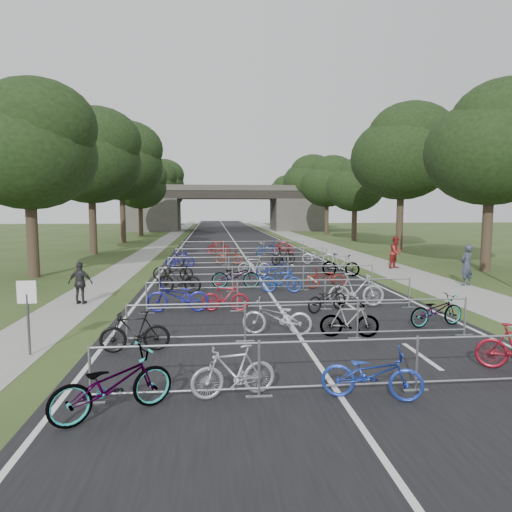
% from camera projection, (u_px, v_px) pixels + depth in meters
% --- Properties ---
extents(ground, '(200.00, 200.00, 0.00)m').
position_uv_depth(ground, '(339.00, 394.00, 8.71)').
color(ground, '#2E411C').
rests_on(ground, ground).
extents(road, '(11.00, 140.00, 0.01)m').
position_uv_depth(road, '(231.00, 236.00, 58.21)').
color(road, black).
rests_on(road, ground).
extents(sidewalk_right, '(3.00, 140.00, 0.01)m').
position_uv_depth(sidewalk_right, '(292.00, 236.00, 58.98)').
color(sidewalk_right, gray).
rests_on(sidewalk_right, ground).
extents(sidewalk_left, '(2.00, 140.00, 0.01)m').
position_uv_depth(sidewalk_left, '(171.00, 236.00, 57.49)').
color(sidewalk_left, gray).
rests_on(sidewalk_left, ground).
extents(lane_markings, '(0.12, 140.00, 0.00)m').
position_uv_depth(lane_markings, '(231.00, 236.00, 58.21)').
color(lane_markings, silver).
rests_on(lane_markings, ground).
extents(overpass_bridge, '(31.00, 8.00, 7.05)m').
position_uv_depth(overpass_bridge, '(227.00, 208.00, 72.69)').
color(overpass_bridge, '#47453F').
rests_on(overpass_bridge, ground).
extents(park_sign, '(0.45, 0.06, 1.83)m').
position_uv_depth(park_sign, '(27.00, 304.00, 10.90)').
color(park_sign, '#4C4C51').
rests_on(park_sign, ground).
extents(tree_left_0, '(6.72, 6.72, 10.25)m').
position_uv_depth(tree_left_0, '(30.00, 149.00, 22.70)').
color(tree_left_0, '#33261C').
rests_on(tree_left_0, ground).
extents(tree_right_0, '(7.17, 7.17, 10.93)m').
position_uv_depth(tree_right_0, '(494.00, 146.00, 25.02)').
color(tree_right_0, '#33261C').
rests_on(tree_right_0, ground).
extents(tree_left_1, '(7.56, 7.56, 11.53)m').
position_uv_depth(tree_left_1, '(92.00, 158.00, 34.50)').
color(tree_left_1, '#33261C').
rests_on(tree_left_1, ground).
extents(tree_right_1, '(8.18, 8.18, 12.47)m').
position_uv_depth(tree_right_1, '(404.00, 154.00, 36.79)').
color(tree_right_1, '#33261C').
rests_on(tree_right_1, ground).
extents(tree_left_2, '(8.40, 8.40, 12.81)m').
position_uv_depth(tree_left_2, '(122.00, 163.00, 46.29)').
color(tree_left_2, '#33261C').
rests_on(tree_left_2, ground).
extents(tree_right_2, '(6.16, 6.16, 9.39)m').
position_uv_depth(tree_right_2, '(356.00, 186.00, 48.88)').
color(tree_right_2, '#33261C').
rests_on(tree_right_2, ground).
extents(tree_left_3, '(6.72, 6.72, 10.25)m').
position_uv_depth(tree_left_3, '(141.00, 185.00, 58.34)').
color(tree_left_3, '#33261C').
rests_on(tree_left_3, ground).
extents(tree_right_3, '(7.17, 7.17, 10.93)m').
position_uv_depth(tree_right_3, '(328.00, 183.00, 60.65)').
color(tree_right_3, '#33261C').
rests_on(tree_right_3, ground).
extents(tree_left_4, '(7.56, 7.56, 11.53)m').
position_uv_depth(tree_left_4, '(153.00, 184.00, 70.13)').
color(tree_left_4, '#33261C').
rests_on(tree_left_4, ground).
extents(tree_right_4, '(8.18, 8.18, 12.47)m').
position_uv_depth(tree_right_4, '(309.00, 181.00, 72.43)').
color(tree_right_4, '#33261C').
rests_on(tree_right_4, ground).
extents(tree_left_5, '(8.40, 8.40, 12.81)m').
position_uv_depth(tree_left_5, '(161.00, 183.00, 81.93)').
color(tree_left_5, '#33261C').
rests_on(tree_left_5, ground).
extents(tree_right_5, '(6.16, 6.16, 9.39)m').
position_uv_depth(tree_right_5, '(295.00, 195.00, 84.51)').
color(tree_right_5, '#33261C').
rests_on(tree_right_5, ground).
extents(tree_left_6, '(6.72, 6.72, 10.25)m').
position_uv_depth(tree_left_6, '(168.00, 194.00, 93.97)').
color(tree_left_6, '#33261C').
rests_on(tree_left_6, ground).
extents(tree_right_6, '(7.17, 7.17, 10.93)m').
position_uv_depth(tree_right_6, '(285.00, 192.00, 96.29)').
color(tree_right_6, '#33261C').
rests_on(tree_right_6, ground).
extents(barrier_row_0, '(9.70, 0.08, 1.10)m').
position_uv_depth(barrier_row_0, '(339.00, 367.00, 8.66)').
color(barrier_row_0, '#A9ADB2').
rests_on(barrier_row_0, ground).
extents(barrier_row_1, '(9.70, 0.08, 1.10)m').
position_uv_depth(barrier_row_1, '(302.00, 320.00, 12.22)').
color(barrier_row_1, '#A9ADB2').
rests_on(barrier_row_1, ground).
extents(barrier_row_2, '(9.70, 0.08, 1.10)m').
position_uv_depth(barrier_row_2, '(282.00, 295.00, 15.78)').
color(barrier_row_2, '#A9ADB2').
rests_on(barrier_row_2, ground).
extents(barrier_row_3, '(9.70, 0.08, 1.10)m').
position_uv_depth(barrier_row_3, '(268.00, 278.00, 19.55)').
color(barrier_row_3, '#A9ADB2').
rests_on(barrier_row_3, ground).
extents(barrier_row_4, '(9.70, 0.08, 1.10)m').
position_uv_depth(barrier_row_4, '(259.00, 267.00, 23.51)').
color(barrier_row_4, '#A9ADB2').
rests_on(barrier_row_4, ground).
extents(barrier_row_5, '(9.70, 0.08, 1.10)m').
position_uv_depth(barrier_row_5, '(250.00, 256.00, 28.45)').
color(barrier_row_5, '#A9ADB2').
rests_on(barrier_row_5, ground).
extents(barrier_row_6, '(9.70, 0.08, 1.10)m').
position_uv_depth(barrier_row_6, '(244.00, 248.00, 34.39)').
color(barrier_row_6, '#A9ADB2').
rests_on(barrier_row_6, ground).
extents(bike_0, '(2.22, 1.75, 1.13)m').
position_uv_depth(bike_0, '(113.00, 385.00, 7.73)').
color(bike_0, '#A9ADB2').
rests_on(bike_0, ground).
extents(bike_1, '(1.70, 0.79, 0.98)m').
position_uv_depth(bike_1, '(234.00, 372.00, 8.53)').
color(bike_1, '#A5A5AD').
rests_on(bike_1, ground).
extents(bike_2, '(1.97, 1.15, 0.98)m').
position_uv_depth(bike_2, '(372.00, 374.00, 8.42)').
color(bike_2, '#1D369F').
rests_on(bike_2, ground).
extents(bike_4, '(1.74, 0.64, 1.02)m').
position_uv_depth(bike_4, '(135.00, 332.00, 11.21)').
color(bike_4, black).
rests_on(bike_4, ground).
extents(bike_5, '(2.05, 1.08, 1.02)m').
position_uv_depth(bike_5, '(277.00, 317.00, 12.71)').
color(bike_5, '#B3B5BB').
rests_on(bike_5, ground).
extents(bike_6, '(1.67, 0.70, 0.97)m').
position_uv_depth(bike_6, '(349.00, 320.00, 12.48)').
color(bike_6, '#A9ADB2').
rests_on(bike_6, ground).
extents(bike_7, '(1.92, 1.03, 0.96)m').
position_uv_depth(bike_7, '(436.00, 311.00, 13.67)').
color(bike_7, '#A9ADB2').
rests_on(bike_7, ground).
extents(bike_8, '(2.11, 0.80, 1.10)m').
position_uv_depth(bike_8, '(178.00, 296.00, 15.53)').
color(bike_8, '#1B1C96').
rests_on(bike_8, ground).
extents(bike_9, '(1.67, 0.66, 0.98)m').
position_uv_depth(bike_9, '(225.00, 298.00, 15.65)').
color(bike_9, maroon).
rests_on(bike_9, ground).
extents(bike_10, '(1.81, 1.36, 0.91)m').
position_uv_depth(bike_10, '(327.00, 299.00, 15.64)').
color(bike_10, black).
rests_on(bike_10, ground).
extents(bike_11, '(2.07, 0.80, 1.21)m').
position_uv_depth(bike_11, '(356.00, 290.00, 16.41)').
color(bike_11, '#B5B6BE').
rests_on(bike_11, ground).
extents(bike_12, '(2.00, 1.03, 1.15)m').
position_uv_depth(bike_12, '(179.00, 280.00, 19.02)').
color(bike_12, black).
rests_on(bike_12, ground).
extents(bike_13, '(2.14, 0.82, 1.11)m').
position_uv_depth(bike_13, '(236.00, 276.00, 20.17)').
color(bike_13, '#A9ADB2').
rests_on(bike_13, ground).
extents(bike_14, '(1.80, 0.79, 1.04)m').
position_uv_depth(bike_14, '(281.00, 280.00, 19.13)').
color(bike_14, '#1C409E').
rests_on(bike_14, ground).
extents(bike_15, '(1.84, 0.79, 0.94)m').
position_uv_depth(bike_15, '(326.00, 278.00, 20.16)').
color(bike_15, maroon).
rests_on(bike_15, ground).
extents(bike_16, '(2.05, 0.92, 1.04)m').
position_uv_depth(bike_16, '(173.00, 270.00, 22.32)').
color(bike_16, black).
rests_on(bike_16, ground).
extents(bike_17, '(1.82, 0.88, 1.05)m').
position_uv_depth(bike_17, '(254.00, 266.00, 24.00)').
color(bike_17, '#9999A0').
rests_on(bike_17, ground).
extents(bike_18, '(1.93, 0.85, 0.98)m').
position_uv_depth(bike_18, '(274.00, 268.00, 23.23)').
color(bike_18, navy).
rests_on(bike_18, ground).
extents(bike_19, '(2.01, 1.31, 1.17)m').
position_uv_depth(bike_19, '(341.00, 265.00, 23.77)').
color(bike_19, '#A9ADB2').
rests_on(bike_19, ground).
extents(bike_20, '(1.80, 0.82, 1.04)m').
position_uv_depth(bike_20, '(180.00, 259.00, 27.17)').
color(bike_20, navy).
rests_on(bike_20, ground).
extents(bike_21, '(1.90, 1.27, 0.94)m').
position_uv_depth(bike_21, '(229.00, 257.00, 28.91)').
color(bike_21, '#963315').
rests_on(bike_21, ground).
extents(bike_22, '(1.85, 1.26, 1.09)m').
position_uv_depth(bike_22, '(283.00, 256.00, 28.48)').
color(bike_22, black).
rests_on(bike_22, ground).
extents(bike_23, '(2.12, 1.27, 1.05)m').
position_uv_depth(bike_23, '(318.00, 256.00, 28.88)').
color(bike_23, '#BCBBC4').
rests_on(bike_23, ground).
extents(bike_25, '(1.96, 1.17, 1.14)m').
position_uv_depth(bike_25, '(219.00, 247.00, 34.86)').
color(bike_25, maroon).
rests_on(bike_25, ground).
extents(bike_26, '(2.10, 1.60, 1.06)m').
position_uv_depth(bike_26, '(267.00, 248.00, 34.45)').
color(bike_26, navy).
rests_on(bike_26, ground).
extents(bike_27, '(1.82, 1.24, 1.07)m').
position_uv_depth(bike_27, '(283.00, 247.00, 35.50)').
color(bike_27, maroon).
rests_on(bike_27, ground).
extents(pedestrian_a, '(0.81, 0.69, 1.89)m').
position_uv_depth(pedestrian_a, '(467.00, 265.00, 20.82)').
color(pedestrian_a, '#2F3646').
rests_on(pedestrian_a, ground).
extents(pedestrian_b, '(1.16, 1.09, 1.89)m').
position_uv_depth(pedestrian_b, '(396.00, 252.00, 26.84)').
color(pedestrian_b, maroon).
rests_on(pedestrian_b, ground).
extents(pedestrian_c, '(0.98, 0.55, 1.57)m').
position_uv_depth(pedestrian_c, '(80.00, 283.00, 16.80)').
color(pedestrian_c, '#28282A').
rests_on(pedestrian_c, ground).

